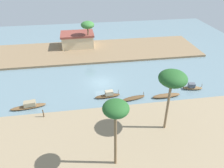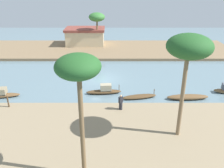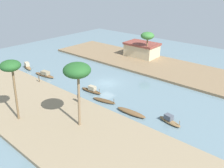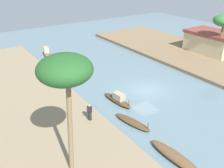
# 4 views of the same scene
# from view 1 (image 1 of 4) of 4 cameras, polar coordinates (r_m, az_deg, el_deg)

# --- Properties ---
(river_water) EXTENTS (74.78, 74.78, 0.00)m
(river_water) POSITION_cam_1_polar(r_m,az_deg,el_deg) (35.96, -2.86, 0.34)
(river_water) COLOR slate
(river_water) RESTS_ON ground
(riverbank_left) EXTENTS (47.52, 12.61, 0.44)m
(riverbank_left) POSITION_cam_1_polar(r_m,az_deg,el_deg) (25.38, 0.59, -15.64)
(riverbank_left) COLOR #937F60
(riverbank_left) RESTS_ON ground
(riverbank_right) EXTENTS (47.52, 12.61, 0.44)m
(riverbank_right) POSITION_cam_1_polar(r_m,az_deg,el_deg) (47.94, -4.65, 9.16)
(riverbank_right) COLOR #846B4C
(riverbank_right) RESTS_ON ground
(sampan_downstream_large) EXTENTS (3.99, 1.64, 0.95)m
(sampan_downstream_large) POSITION_cam_1_polar(r_m,az_deg,el_deg) (32.03, 6.00, -3.92)
(sampan_downstream_large) COLOR brown
(sampan_downstream_large) RESTS_ON river_water
(sampan_open_hull) EXTENTS (5.12, 1.65, 1.08)m
(sampan_open_hull) POSITION_cam_1_polar(r_m,az_deg,el_deg) (32.42, -22.16, -5.63)
(sampan_open_hull) COLOR brown
(sampan_open_hull) RESTS_ON river_water
(sampan_with_red_awning) EXTENTS (4.07, 1.19, 1.15)m
(sampan_with_red_awning) POSITION_cam_1_polar(r_m,az_deg,el_deg) (32.19, -1.14, -3.09)
(sampan_with_red_awning) COLOR brown
(sampan_with_red_awning) RESTS_ON river_water
(sampan_near_left_bank) EXTENTS (4.62, 1.22, 0.52)m
(sampan_near_left_bank) POSITION_cam_1_polar(r_m,az_deg,el_deg) (33.40, 14.87, -3.14)
(sampan_near_left_bank) COLOR brown
(sampan_near_left_bank) RESTS_ON river_water
(sampan_foreground) EXTENTS (3.35, 1.45, 1.13)m
(sampan_foreground) POSITION_cam_1_polar(r_m,az_deg,el_deg) (36.54, 21.44, -0.84)
(sampan_foreground) COLOR brown
(sampan_foreground) RESTS_ON river_water
(person_on_near_bank) EXTENTS (0.48, 0.48, 1.55)m
(person_on_near_bank) POSITION_cam_1_polar(r_m,az_deg,el_deg) (28.66, 3.39, -6.47)
(person_on_near_bank) COLOR #232328
(person_on_near_bank) RESTS_ON riverbank_left
(mooring_post) EXTENTS (0.14, 0.14, 1.17)m
(mooring_post) POSITION_cam_1_polar(r_m,az_deg,el_deg) (29.26, -18.59, -7.75)
(mooring_post) COLOR #4C3823
(mooring_post) RESTS_ON riverbank_left
(palm_tree_left_near) EXTENTS (2.42, 2.42, 7.91)m
(palm_tree_left_near) POSITION_cam_1_polar(r_m,az_deg,el_deg) (18.21, 1.07, -7.38)
(palm_tree_left_near) COLOR brown
(palm_tree_left_near) RESTS_ON riverbank_left
(palm_tree_left_far) EXTENTS (3.18, 3.18, 8.07)m
(palm_tree_left_far) POSITION_cam_1_polar(r_m,az_deg,el_deg) (23.39, 16.53, 1.23)
(palm_tree_left_far) COLOR #7F6647
(palm_tree_left_far) RESTS_ON riverbank_left
(palm_tree_right_tall) EXTENTS (2.95, 2.95, 6.31)m
(palm_tree_right_tall) POSITION_cam_1_polar(r_m,az_deg,el_deg) (47.13, -6.83, 15.91)
(palm_tree_right_tall) COLOR brown
(palm_tree_right_tall) RESTS_ON riverbank_right
(riverside_building) EXTENTS (7.67, 5.26, 3.20)m
(riverside_building) POSITION_cam_1_polar(r_m,az_deg,el_deg) (50.01, -9.55, 12.11)
(riverside_building) COLOR beige
(riverside_building) RESTS_ON riverbank_right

